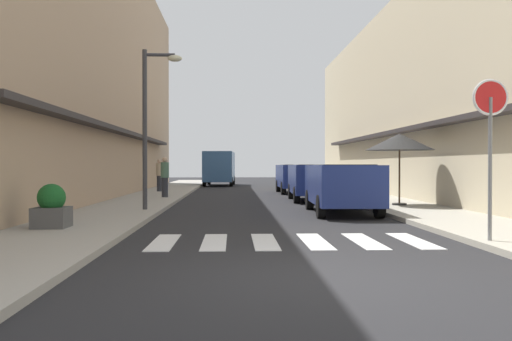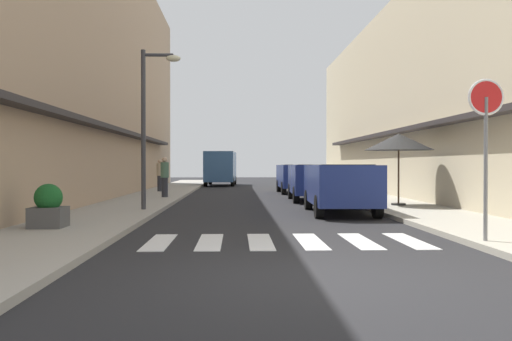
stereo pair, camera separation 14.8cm
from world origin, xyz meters
name	(u,v)px [view 1 (the left image)]	position (x,y,z in m)	size (l,w,h in m)	color
ground_plane	(260,201)	(0.00, 14.76, 0.00)	(81.17, 81.17, 0.00)	#232326
sidewalk_left	(147,200)	(-4.52, 14.76, 0.06)	(2.62, 51.65, 0.12)	#9E998E
sidewalk_right	(370,199)	(4.52, 14.76, 0.06)	(2.62, 51.65, 0.12)	#ADA899
building_row_left	(57,60)	(-8.33, 15.60, 5.78)	(5.50, 35.21, 11.56)	tan
building_row_right	(454,97)	(8.33, 15.60, 4.34)	(5.50, 35.21, 8.68)	beige
crosswalk	(290,241)	(0.00, 3.22, 0.01)	(5.20, 2.20, 0.01)	silver
parked_car_near	(342,183)	(2.16, 8.98, 0.92)	(1.93, 4.47, 1.47)	navy
parked_car_mid	(313,178)	(2.16, 14.60, 0.92)	(1.92, 4.28, 1.47)	navy
parked_car_far	(296,175)	(2.16, 20.53, 0.92)	(1.84, 4.16, 1.47)	navy
delivery_van	(220,166)	(-2.01, 30.72, 1.41)	(2.17, 5.47, 2.37)	#33598C
round_street_sign	(490,117)	(3.47, 2.39, 2.31)	(0.65, 0.07, 2.86)	slate
street_lamp	(152,111)	(-3.51, 9.34, 3.09)	(1.19, 0.28, 4.79)	#38383D
cafe_umbrella	(400,142)	(4.46, 10.74, 2.21)	(2.27, 2.27, 2.38)	#262626
planter_corner	(52,208)	(-4.95, 4.72, 0.55)	(0.70, 0.70, 0.94)	#4C4C4C
pedestrian_walking_near	(165,176)	(-3.90, 15.50, 1.00)	(0.34, 0.34, 1.67)	#282B33
pedestrian_walking_far	(159,174)	(-4.78, 20.31, 0.97)	(0.34, 0.34, 1.63)	#282B33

